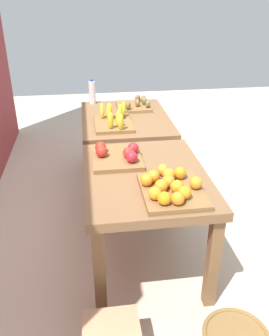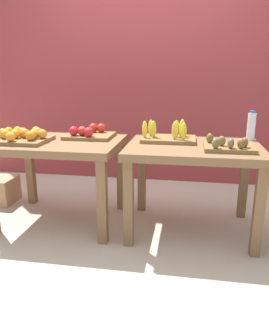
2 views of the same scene
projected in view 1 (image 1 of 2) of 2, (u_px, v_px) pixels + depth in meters
ground_plane at (134, 216)px, 3.18m from camera, size 8.00×8.00×0.00m
display_table_left at (145, 187)px, 2.40m from camera, size 1.04×0.80×0.72m
display_table_right at (125, 127)px, 3.38m from camera, size 1.04×0.80×0.72m
orange_bin at (170, 187)px, 2.11m from camera, size 0.44×0.37×0.11m
apple_bin at (118, 155)px, 2.51m from camera, size 0.40×0.35×0.11m
banana_crate at (114, 120)px, 3.12m from camera, size 0.45×0.32×0.17m
kiwi_bin at (135, 105)px, 3.56m from camera, size 0.36×0.32×0.10m
water_bottle at (92, 92)px, 3.66m from camera, size 0.07×0.07×0.25m
watermelon_pile at (139, 139)px, 4.41m from camera, size 0.62×0.67×0.27m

